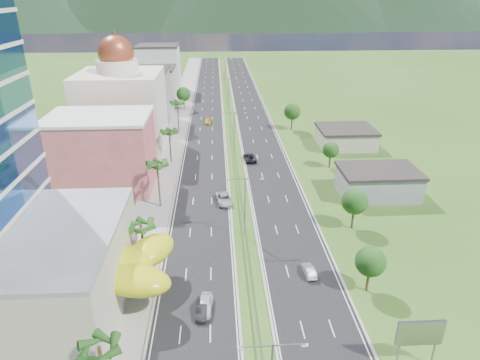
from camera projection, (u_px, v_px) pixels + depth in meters
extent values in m
plane|color=#2D5119|center=(249.00, 273.00, 63.27)|extent=(500.00, 500.00, 0.00)
cube|color=black|center=(207.00, 113.00, 144.98)|extent=(11.00, 260.00, 0.04)
cube|color=black|center=(251.00, 113.00, 145.75)|extent=(11.00, 260.00, 0.04)
cube|color=gray|center=(179.00, 114.00, 144.48)|extent=(7.00, 260.00, 0.12)
cube|color=gray|center=(231.00, 127.00, 128.70)|extent=(0.08, 216.00, 0.28)
cube|color=gray|center=(224.00, 70.00, 221.87)|extent=(0.10, 0.12, 0.70)
cube|color=gray|center=(256.00, 346.00, 36.00)|extent=(2.88, 0.12, 0.12)
cube|color=gray|center=(290.00, 345.00, 36.15)|extent=(2.88, 0.12, 0.12)
cube|color=silver|center=(241.00, 348.00, 35.98)|extent=(0.60, 0.25, 0.18)
cube|color=silver|center=(305.00, 345.00, 36.25)|extent=(0.60, 0.25, 0.18)
cylinder|color=gray|center=(245.00, 208.00, 70.16)|extent=(0.20, 0.20, 11.00)
cube|color=gray|center=(236.00, 179.00, 67.93)|extent=(2.88, 0.12, 0.12)
cube|color=gray|center=(254.00, 179.00, 68.08)|extent=(2.88, 0.12, 0.12)
cube|color=silver|center=(228.00, 180.00, 67.91)|extent=(0.60, 0.25, 0.18)
cube|color=silver|center=(262.00, 179.00, 68.18)|extent=(0.60, 0.25, 0.18)
cylinder|color=gray|center=(234.00, 134.00, 106.65)|extent=(0.20, 0.20, 11.00)
cube|color=gray|center=(228.00, 113.00, 104.42)|extent=(2.88, 0.12, 0.12)
cube|color=gray|center=(240.00, 113.00, 104.57)|extent=(2.88, 0.12, 0.12)
cube|color=silver|center=(223.00, 114.00, 104.40)|extent=(0.60, 0.25, 0.18)
cube|color=silver|center=(245.00, 113.00, 104.68)|extent=(0.60, 0.25, 0.18)
cylinder|color=gray|center=(229.00, 94.00, 147.70)|extent=(0.20, 0.20, 11.00)
cube|color=gray|center=(224.00, 78.00, 145.48)|extent=(2.88, 0.12, 0.12)
cube|color=gray|center=(233.00, 78.00, 145.62)|extent=(2.88, 0.12, 0.12)
cube|color=silver|center=(220.00, 79.00, 145.45)|extent=(0.60, 0.25, 0.18)
cube|color=silver|center=(236.00, 79.00, 145.73)|extent=(0.60, 0.25, 0.18)
cylinder|color=gray|center=(225.00, 71.00, 188.76)|extent=(0.20, 0.20, 11.00)
cube|color=gray|center=(222.00, 59.00, 186.53)|extent=(2.88, 0.12, 0.12)
cube|color=gray|center=(228.00, 59.00, 186.68)|extent=(2.88, 0.12, 0.12)
cube|color=silver|center=(219.00, 59.00, 186.50)|extent=(0.60, 0.25, 0.18)
cube|color=silver|center=(231.00, 59.00, 186.78)|extent=(0.60, 0.25, 0.18)
cube|color=#BAAE99|center=(1.00, 274.00, 53.92)|extent=(30.00, 24.00, 11.00)
cylinder|color=gray|center=(79.00, 275.00, 59.40)|extent=(0.50, 0.50, 4.00)
cylinder|color=gray|center=(122.00, 297.00, 55.20)|extent=(0.50, 0.50, 4.00)
cylinder|color=gray|center=(85.00, 314.00, 52.26)|extent=(0.50, 0.50, 4.00)
cylinder|color=gray|center=(144.00, 273.00, 59.86)|extent=(0.50, 0.50, 4.00)
cube|color=#B54C4A|center=(102.00, 154.00, 87.98)|extent=(20.00, 15.00, 15.00)
cube|color=beige|center=(123.00, 112.00, 107.95)|extent=(20.00, 20.00, 20.00)
cylinder|color=beige|center=(117.00, 66.00, 103.27)|extent=(10.00, 10.00, 3.00)
sphere|color=brown|center=(116.00, 53.00, 102.05)|extent=(8.40, 8.40, 8.40)
cube|color=slate|center=(142.00, 98.00, 131.62)|extent=(16.00, 15.00, 16.00)
cube|color=#BAAE99|center=(152.00, 88.00, 152.30)|extent=(16.00, 15.00, 13.00)
cube|color=silver|center=(159.00, 70.00, 172.26)|extent=(16.00, 15.00, 18.00)
cylinder|color=gray|center=(398.00, 355.00, 46.97)|extent=(0.24, 0.24, 3.20)
cylinder|color=gray|center=(433.00, 353.00, 47.17)|extent=(0.24, 0.24, 3.20)
cube|color=#D85919|center=(420.00, 333.00, 45.85)|extent=(5.20, 0.35, 3.20)
cube|color=slate|center=(378.00, 183.00, 86.50)|extent=(15.00, 10.00, 5.00)
cube|color=#BAAE99|center=(346.00, 138.00, 114.09)|extent=(14.00, 12.00, 4.40)
cylinder|color=#47301C|center=(143.00, 247.00, 62.78)|extent=(0.36, 0.36, 7.50)
cylinder|color=#47301C|center=(159.00, 186.00, 80.72)|extent=(0.36, 0.36, 9.00)
cylinder|color=#47301C|center=(170.00, 147.00, 101.90)|extent=(0.36, 0.36, 8.00)
cylinder|color=#47301C|center=(178.00, 117.00, 124.55)|extent=(0.36, 0.36, 8.80)
cylinder|color=#47301C|center=(184.00, 103.00, 148.15)|extent=(0.40, 0.40, 4.90)
sphere|color=#235119|center=(184.00, 94.00, 146.87)|extent=(4.90, 4.90, 4.90)
cylinder|color=#47301C|center=(368.00, 278.00, 58.68)|extent=(0.40, 0.40, 4.20)
sphere|color=#235119|center=(371.00, 262.00, 57.58)|extent=(4.20, 4.20, 4.20)
cylinder|color=#47301C|center=(353.00, 216.00, 74.27)|extent=(0.40, 0.40, 4.55)
sphere|color=#235119|center=(355.00, 201.00, 73.08)|extent=(4.55, 4.55, 4.55)
cylinder|color=#47301C|center=(330.00, 160.00, 100.11)|extent=(0.40, 0.40, 3.85)
sphere|color=#235119|center=(331.00, 150.00, 99.10)|extent=(3.85, 3.85, 3.85)
cylinder|color=#47301C|center=(292.00, 122.00, 127.06)|extent=(0.40, 0.40, 4.90)
sphere|color=#235119|center=(292.00, 112.00, 125.78)|extent=(4.90, 4.90, 4.90)
imported|color=white|center=(205.00, 305.00, 55.55)|extent=(2.30, 4.73, 1.56)
imported|color=black|center=(202.00, 310.00, 54.84)|extent=(1.50, 4.03, 1.31)
imported|color=#B2B4BA|center=(224.00, 199.00, 83.66)|extent=(3.58, 6.24, 1.64)
imported|color=gold|center=(208.00, 121.00, 133.88)|extent=(2.14, 4.69, 1.33)
imported|color=#9B9CA2|center=(309.00, 271.00, 62.56)|extent=(1.71, 4.12, 1.32)
imported|color=black|center=(250.00, 157.00, 104.54)|extent=(3.24, 5.98, 1.59)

